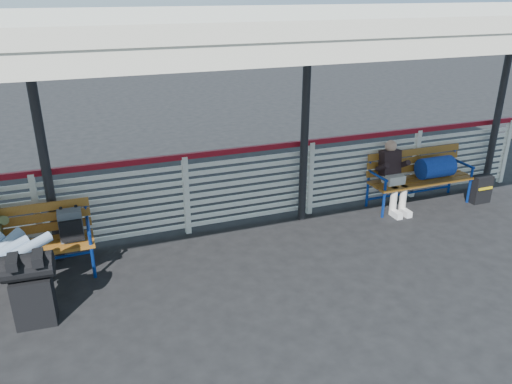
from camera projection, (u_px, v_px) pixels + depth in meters
name	position (u px, v px, depth m)	size (l,w,h in m)	color
ground	(226.00, 302.00, 5.83)	(60.00, 60.00, 0.00)	black
fence	(186.00, 192.00, 7.23)	(12.08, 0.08, 1.24)	silver
canopy	(196.00, 24.00, 5.43)	(12.60, 3.60, 3.16)	silver
luggage_stack	(31.00, 287.00, 5.29)	(0.53, 0.32, 0.85)	black
bench_left	(29.00, 236.00, 6.13)	(1.80, 0.56, 0.92)	#91571C
bench_right	(427.00, 170.00, 8.28)	(1.80, 0.56, 0.92)	#91571C
companion_person	(393.00, 175.00, 8.05)	(0.32, 0.66, 1.15)	beige
suitcase_side	(481.00, 189.00, 8.46)	(0.34, 0.21, 0.48)	black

